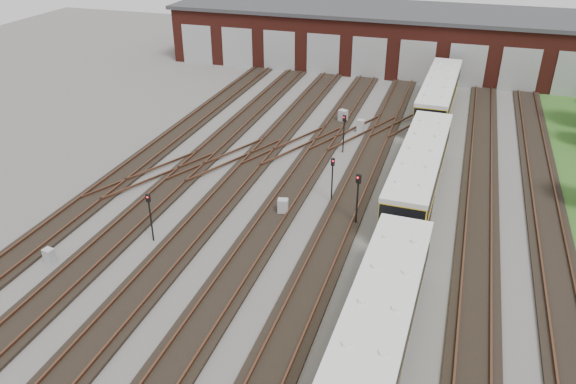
% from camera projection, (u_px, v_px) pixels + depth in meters
% --- Properties ---
extents(ground, '(120.00, 120.00, 0.00)m').
position_uv_depth(ground, '(289.00, 252.00, 31.28)').
color(ground, '#4B4845').
rests_on(ground, ground).
extents(track_network, '(30.40, 70.00, 0.33)m').
position_uv_depth(track_network, '(289.00, 244.00, 31.77)').
color(track_network, black).
rests_on(track_network, ground).
extents(maintenance_shed, '(51.00, 12.50, 6.35)m').
position_uv_depth(maintenance_shed, '(397.00, 38.00, 63.32)').
color(maintenance_shed, '#4C1A13').
rests_on(maintenance_shed, ground).
extents(metro_train, '(3.01, 46.54, 2.99)m').
position_uv_depth(metro_train, '(419.00, 170.00, 36.23)').
color(metro_train, black).
rests_on(metro_train, ground).
extents(signal_mast_0, '(0.26, 0.24, 3.03)m').
position_uv_depth(signal_mast_0, '(150.00, 211.00, 31.41)').
color(signal_mast_0, black).
rests_on(signal_mast_0, ground).
extents(signal_mast_1, '(0.27, 0.26, 3.08)m').
position_uv_depth(signal_mast_1, '(332.00, 174.00, 35.46)').
color(signal_mast_1, black).
rests_on(signal_mast_1, ground).
extents(signal_mast_2, '(0.28, 0.27, 3.02)m').
position_uv_depth(signal_mast_2, '(344.00, 129.00, 42.37)').
color(signal_mast_2, black).
rests_on(signal_mast_2, ground).
extents(signal_mast_3, '(0.31, 0.30, 3.39)m').
position_uv_depth(signal_mast_3, '(358.00, 193.00, 32.83)').
color(signal_mast_3, black).
rests_on(signal_mast_3, ground).
extents(relay_cabinet_0, '(0.61, 0.54, 0.89)m').
position_uv_depth(relay_cabinet_0, '(49.00, 256.00, 30.16)').
color(relay_cabinet_0, '#9C9EA1').
rests_on(relay_cabinet_0, ground).
extents(relay_cabinet_1, '(0.85, 0.79, 1.15)m').
position_uv_depth(relay_cabinet_1, '(343.00, 116.00, 48.59)').
color(relay_cabinet_1, '#9C9EA1').
rests_on(relay_cabinet_1, ground).
extents(relay_cabinet_2, '(0.72, 0.64, 1.05)m').
position_uv_depth(relay_cabinet_2, '(283.00, 207.00, 34.72)').
color(relay_cabinet_2, '#9C9EA1').
rests_on(relay_cabinet_2, ground).
extents(relay_cabinet_3, '(0.66, 0.57, 1.03)m').
position_uv_depth(relay_cabinet_3, '(361.00, 126.00, 46.81)').
color(relay_cabinet_3, '#9C9EA1').
rests_on(relay_cabinet_3, ground).
extents(relay_cabinet_4, '(0.69, 0.63, 0.97)m').
position_uv_depth(relay_cabinet_4, '(413.00, 138.00, 44.54)').
color(relay_cabinet_4, '#9C9EA1').
rests_on(relay_cabinet_4, ground).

